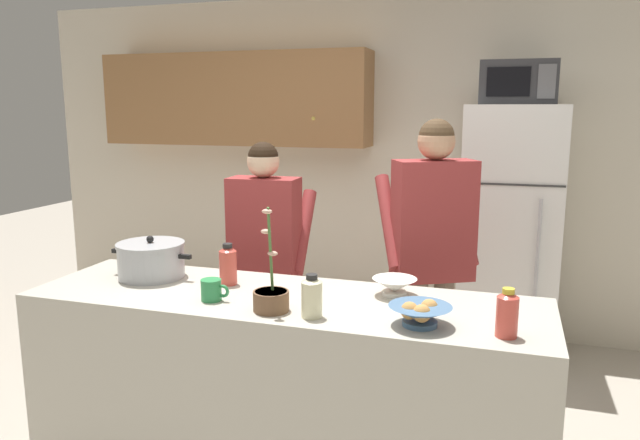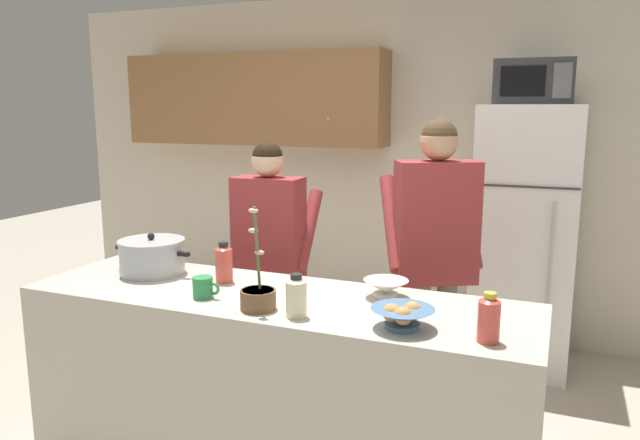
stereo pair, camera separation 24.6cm
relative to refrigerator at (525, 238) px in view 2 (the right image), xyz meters
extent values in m
cube|color=beige|center=(-0.96, 0.45, 0.41)|extent=(6.00, 0.12, 2.60)
cube|color=olive|center=(-2.16, 0.22, 0.93)|extent=(2.21, 0.34, 0.72)
sphere|color=gold|center=(-1.44, 0.05, 0.78)|extent=(0.03, 0.03, 0.03)
cube|color=#BCB7A8|center=(-0.96, -1.85, -0.43)|extent=(2.33, 0.68, 0.92)
cube|color=white|center=(0.00, 0.00, 0.00)|extent=(0.64, 0.64, 1.77)
cube|color=#333333|center=(0.00, -0.32, 0.39)|extent=(0.63, 0.01, 0.01)
cylinder|color=#B2B2B7|center=(0.18, -0.35, -0.09)|extent=(0.02, 0.02, 0.80)
cube|color=#2D2D30|center=(0.00, -0.02, 1.03)|extent=(0.48, 0.36, 0.28)
cube|color=black|center=(-0.06, -0.20, 1.03)|extent=(0.26, 0.01, 0.18)
cube|color=#59595B|center=(0.17, -0.20, 1.03)|extent=(0.11, 0.01, 0.21)
cylinder|color=black|center=(-1.27, -1.13, -0.51)|extent=(0.11, 0.11, 0.76)
cylinder|color=black|center=(-1.41, -1.14, -0.51)|extent=(0.11, 0.11, 0.76)
cube|color=#993333|center=(-1.34, -1.14, 0.18)|extent=(0.41, 0.22, 0.60)
sphere|color=beige|center=(-1.34, -1.14, 0.57)|extent=(0.18, 0.18, 0.18)
sphere|color=black|center=(-1.34, -1.14, 0.59)|extent=(0.17, 0.17, 0.17)
cylinder|color=#993333|center=(-1.15, -1.01, 0.16)|extent=(0.10, 0.36, 0.46)
cylinder|color=#993333|center=(-1.55, -1.03, 0.16)|extent=(0.10, 0.36, 0.46)
cylinder|color=#726656|center=(-0.33, -0.99, -0.47)|extent=(0.11, 0.11, 0.82)
cylinder|color=#726656|center=(-0.47, -1.06, -0.47)|extent=(0.11, 0.11, 0.82)
cube|color=#993333|center=(-0.40, -1.03, 0.27)|extent=(0.47, 0.38, 0.65)
sphere|color=tan|center=(-0.40, -1.03, 0.69)|extent=(0.20, 0.20, 0.20)
sphere|color=#4C3823|center=(-0.40, -1.03, 0.72)|extent=(0.19, 0.19, 0.19)
cylinder|color=#993333|center=(-0.26, -0.82, 0.25)|extent=(0.25, 0.38, 0.50)
cylinder|color=#993333|center=(-0.64, -1.02, 0.25)|extent=(0.25, 0.38, 0.50)
cylinder|color=#ADAFB5|center=(-1.69, -1.75, 0.11)|extent=(0.32, 0.32, 0.16)
cylinder|color=#ADAFB5|center=(-1.69, -1.75, 0.20)|extent=(0.33, 0.33, 0.02)
sphere|color=black|center=(-1.69, -1.75, 0.23)|extent=(0.04, 0.04, 0.04)
cube|color=black|center=(-1.89, -1.75, 0.15)|extent=(0.06, 0.02, 0.02)
cube|color=black|center=(-1.50, -1.75, 0.15)|extent=(0.06, 0.02, 0.02)
cylinder|color=#2D8C4C|center=(-1.24, -1.99, 0.08)|extent=(0.09, 0.09, 0.10)
torus|color=#2D8C4C|center=(-1.18, -1.99, 0.08)|extent=(0.06, 0.01, 0.06)
cylinder|color=#4C7299|center=(-0.32, -2.03, 0.04)|extent=(0.14, 0.14, 0.02)
cone|color=#4C7299|center=(-0.32, -2.03, 0.08)|extent=(0.25, 0.25, 0.06)
sphere|color=tan|center=(-0.36, -2.05, 0.10)|extent=(0.07, 0.07, 0.07)
sphere|color=tan|center=(-0.29, -2.00, 0.10)|extent=(0.07, 0.07, 0.07)
sphere|color=tan|center=(-0.31, -2.07, 0.10)|extent=(0.07, 0.07, 0.07)
cylinder|color=white|center=(-0.48, -1.68, 0.04)|extent=(0.11, 0.11, 0.02)
cone|color=white|center=(-0.48, -1.68, 0.08)|extent=(0.20, 0.20, 0.06)
cylinder|color=#D84C3F|center=(-1.27, -1.75, 0.12)|extent=(0.08, 0.08, 0.16)
cone|color=#D84C3F|center=(-1.27, -1.75, 0.21)|extent=(0.08, 0.08, 0.03)
cylinder|color=#262626|center=(-1.27, -1.75, 0.22)|extent=(0.05, 0.05, 0.02)
cylinder|color=#D84C3F|center=(0.00, -2.04, 0.11)|extent=(0.08, 0.08, 0.15)
cone|color=#D84C3F|center=(0.00, -2.04, 0.20)|extent=(0.08, 0.08, 0.02)
cylinder|color=gold|center=(0.00, -2.04, 0.21)|extent=(0.04, 0.04, 0.02)
cylinder|color=beige|center=(-0.75, -2.06, 0.11)|extent=(0.08, 0.08, 0.15)
cone|color=beige|center=(-0.75, -2.06, 0.19)|extent=(0.08, 0.08, 0.02)
cylinder|color=#262626|center=(-0.75, -2.06, 0.20)|extent=(0.05, 0.05, 0.02)
cylinder|color=brown|center=(-0.94, -2.04, 0.08)|extent=(0.15, 0.15, 0.09)
cylinder|color=#38281E|center=(-0.94, -2.04, 0.12)|extent=(0.14, 0.14, 0.01)
cylinder|color=#4C7238|center=(-0.94, -2.04, 0.30)|extent=(0.01, 0.05, 0.35)
ellipsoid|color=#D8A58C|center=(-0.93, -2.04, 0.28)|extent=(0.04, 0.03, 0.02)
ellipsoid|color=#D8A58C|center=(-0.95, -2.03, 0.37)|extent=(0.04, 0.03, 0.02)
ellipsoid|color=#D8A58C|center=(-0.94, -2.06, 0.46)|extent=(0.04, 0.03, 0.02)
camera|label=1|loc=(-0.02, -4.25, 0.87)|focal=33.73mm
camera|label=2|loc=(0.21, -4.17, 0.87)|focal=33.73mm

